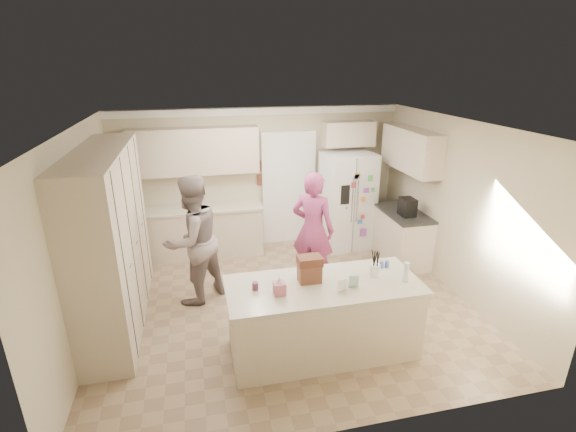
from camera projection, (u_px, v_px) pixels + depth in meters
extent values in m
cube|color=#957C5E|center=(287.00, 305.00, 6.13)|extent=(5.20, 4.60, 0.02)
cube|color=white|center=(286.00, 125.00, 5.22)|extent=(5.20, 4.60, 0.02)
cube|color=beige|center=(260.00, 178.00, 7.79)|extent=(5.20, 0.02, 2.60)
cube|color=beige|center=(346.00, 317.00, 3.57)|extent=(5.20, 0.02, 2.60)
cube|color=beige|center=(80.00, 239.00, 5.13)|extent=(0.02, 4.60, 2.60)
cube|color=beige|center=(457.00, 208.00, 6.22)|extent=(0.02, 4.60, 2.60)
cube|color=white|center=(258.00, 111.00, 7.31)|extent=(5.20, 0.08, 0.12)
cube|color=beige|center=(111.00, 240.00, 5.42)|extent=(0.60, 2.60, 2.35)
cube|color=beige|center=(201.00, 232.00, 7.57)|extent=(2.20, 0.60, 0.88)
cube|color=beige|center=(199.00, 209.00, 7.40)|extent=(2.24, 0.63, 0.04)
cube|color=beige|center=(194.00, 151.00, 7.17)|extent=(2.20, 0.35, 0.80)
cube|color=black|center=(289.00, 190.00, 7.96)|extent=(0.90, 0.06, 2.10)
cube|color=white|center=(289.00, 190.00, 7.93)|extent=(1.02, 0.03, 2.22)
cube|color=brown|center=(261.00, 166.00, 7.67)|extent=(0.15, 0.02, 0.20)
cube|color=brown|center=(261.00, 180.00, 7.76)|extent=(0.15, 0.02, 0.20)
cube|color=white|center=(347.00, 201.00, 7.79)|extent=(0.97, 0.79, 1.80)
cube|color=gray|center=(354.00, 207.00, 7.47)|extent=(0.02, 0.02, 1.78)
cube|color=black|center=(343.00, 195.00, 7.32)|extent=(0.22, 0.03, 0.35)
cylinder|color=silver|center=(352.00, 200.00, 7.39)|extent=(0.02, 0.02, 0.85)
cylinder|color=silver|center=(358.00, 199.00, 7.41)|extent=(0.02, 0.02, 0.85)
cube|color=beige|center=(348.00, 134.00, 7.68)|extent=(0.95, 0.35, 0.45)
cube|color=beige|center=(401.00, 237.00, 7.37)|extent=(0.60, 1.20, 0.88)
cube|color=#2D2B28|center=(403.00, 212.00, 7.21)|extent=(0.63, 1.24, 0.04)
cube|color=beige|center=(411.00, 150.00, 7.05)|extent=(0.35, 1.50, 0.70)
cube|color=black|center=(407.00, 207.00, 6.96)|extent=(0.22, 0.28, 0.30)
cube|color=beige|center=(323.00, 319.00, 5.01)|extent=(2.20, 0.90, 0.88)
cube|color=beige|center=(324.00, 286.00, 4.85)|extent=(2.28, 0.96, 0.05)
cylinder|color=white|center=(375.00, 270.00, 5.00)|extent=(0.13, 0.13, 0.15)
cube|color=#CB6880|center=(280.00, 288.00, 4.61)|extent=(0.13, 0.13, 0.14)
cone|color=white|center=(279.00, 279.00, 4.58)|extent=(0.08, 0.08, 0.08)
cube|color=brown|center=(309.00, 273.00, 4.87)|extent=(0.26, 0.18, 0.22)
cube|color=#592D1E|center=(310.00, 261.00, 4.81)|extent=(0.28, 0.20, 0.10)
cylinder|color=#59263F|center=(255.00, 286.00, 4.71)|extent=(0.07, 0.07, 0.09)
cube|color=white|center=(342.00, 285.00, 4.67)|extent=(0.12, 0.06, 0.16)
cube|color=silver|center=(353.00, 281.00, 4.74)|extent=(0.12, 0.05, 0.16)
cylinder|color=silver|center=(406.00, 272.00, 4.86)|extent=(0.07, 0.07, 0.24)
cylinder|color=#445CA5|center=(382.00, 265.00, 5.20)|extent=(0.05, 0.05, 0.09)
cylinder|color=#445CA5|center=(387.00, 264.00, 5.22)|extent=(0.05, 0.05, 0.09)
imported|color=gray|center=(193.00, 240.00, 5.95)|extent=(1.17, 1.14, 1.90)
imported|color=#AA478E|center=(313.00, 230.00, 6.41)|extent=(0.80, 0.74, 1.84)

